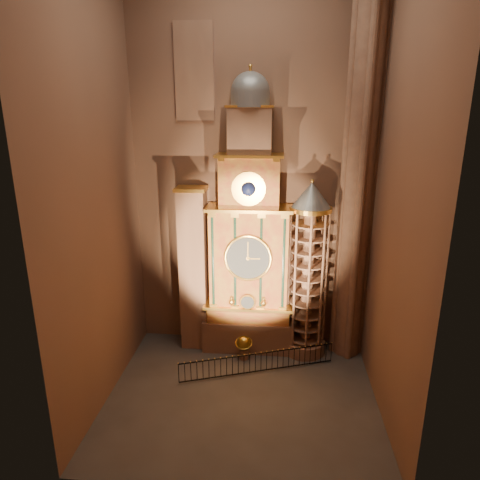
# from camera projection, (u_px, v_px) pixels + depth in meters

# --- Properties ---
(floor) EXTENTS (14.00, 14.00, 0.00)m
(floor) POSITION_uv_depth(u_px,v_px,m) (242.00, 395.00, 22.62)
(floor) COLOR #383330
(floor) RESTS_ON ground
(wall_back) EXTENTS (22.00, 0.00, 22.00)m
(wall_back) POSITION_uv_depth(u_px,v_px,m) (251.00, 172.00, 25.14)
(wall_back) COLOR brown
(wall_back) RESTS_ON floor
(wall_left) EXTENTS (0.00, 22.00, 22.00)m
(wall_left) POSITION_uv_depth(u_px,v_px,m) (94.00, 187.00, 20.03)
(wall_left) COLOR brown
(wall_left) RESTS_ON floor
(wall_right) EXTENTS (0.00, 22.00, 22.00)m
(wall_right) POSITION_uv_depth(u_px,v_px,m) (400.00, 192.00, 18.82)
(wall_right) COLOR brown
(wall_right) RESTS_ON floor
(astronomical_clock) EXTENTS (5.60, 2.41, 16.70)m
(astronomical_clock) POSITION_uv_depth(u_px,v_px,m) (249.00, 247.00, 25.41)
(astronomical_clock) COLOR #8C634C
(astronomical_clock) RESTS_ON floor
(portrait_tower) EXTENTS (1.80, 1.60, 10.20)m
(portrait_tower) POSITION_uv_depth(u_px,v_px,m) (194.00, 269.00, 26.16)
(portrait_tower) COLOR #8C634C
(portrait_tower) RESTS_ON floor
(stair_turret) EXTENTS (2.50, 2.50, 10.80)m
(stair_turret) POSITION_uv_depth(u_px,v_px,m) (308.00, 272.00, 25.27)
(stair_turret) COLOR #8C634C
(stair_turret) RESTS_ON floor
(gothic_pier) EXTENTS (2.04, 2.04, 22.00)m
(gothic_pier) POSITION_uv_depth(u_px,v_px,m) (359.00, 175.00, 23.67)
(gothic_pier) COLOR #8C634C
(gothic_pier) RESTS_ON floor
(stained_glass_window) EXTENTS (2.20, 0.14, 5.20)m
(stained_glass_window) POSITION_uv_depth(u_px,v_px,m) (194.00, 72.00, 23.74)
(stained_glass_window) COLOR navy
(stained_glass_window) RESTS_ON wall_back
(celestial_globe) EXTENTS (1.03, 0.98, 1.48)m
(celestial_globe) POSITION_uv_depth(u_px,v_px,m) (244.00, 345.00, 25.74)
(celestial_globe) COLOR #8C634C
(celestial_globe) RESTS_ON floor
(iron_railing) EXTENTS (8.58, 2.98, 1.21)m
(iron_railing) POSITION_uv_depth(u_px,v_px,m) (258.00, 363.00, 24.39)
(iron_railing) COLOR black
(iron_railing) RESTS_ON floor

